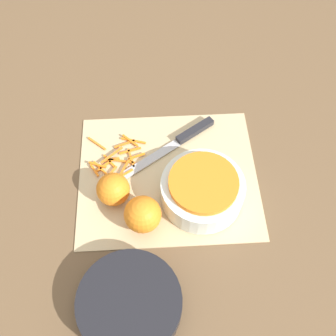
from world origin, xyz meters
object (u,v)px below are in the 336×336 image
at_px(bowl_dark, 130,304).
at_px(orange_left, 143,214).
at_px(orange_right, 113,189).
at_px(bowl_speckled, 202,189).
at_px(knife, 185,137).

bearing_deg(bowl_dark, orange_left, -99.38).
bearing_deg(orange_right, bowl_speckled, 177.12).
xyz_separation_m(bowl_dark, orange_right, (0.03, -0.25, 0.02)).
relative_size(bowl_speckled, orange_left, 2.30).
distance_m(bowl_dark, orange_right, 0.25).
bearing_deg(orange_right, bowl_dark, 98.07).
xyz_separation_m(orange_left, orange_right, (0.06, -0.07, -0.00)).
xyz_separation_m(bowl_dark, orange_left, (-0.03, -0.18, 0.02)).
relative_size(knife, orange_right, 3.17).
relative_size(bowl_speckled, knife, 0.78).
bearing_deg(bowl_speckled, orange_right, -2.88).
xyz_separation_m(bowl_dark, knife, (-0.14, -0.40, -0.01)).
bearing_deg(knife, bowl_speckled, 64.92).
distance_m(knife, orange_left, 0.25).
distance_m(orange_left, orange_right, 0.09).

